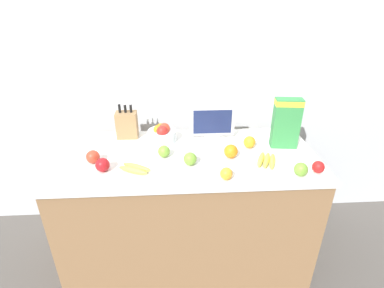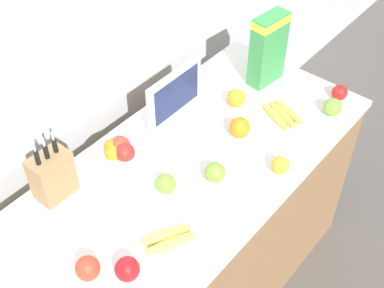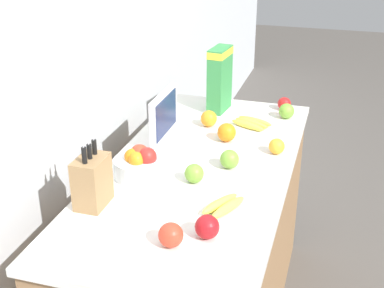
{
  "view_description": "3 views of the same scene",
  "coord_description": "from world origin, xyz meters",
  "views": [
    {
      "loc": [
        -0.07,
        -1.69,
        1.87
      ],
      "look_at": [
        0.04,
        0.05,
        0.97
      ],
      "focal_mm": 28.0,
      "sensor_mm": 36.0,
      "label": 1
    },
    {
      "loc": [
        -1.1,
        -0.93,
        2.44
      ],
      "look_at": [
        0.02,
        -0.01,
        1.02
      ],
      "focal_mm": 50.0,
      "sensor_mm": 36.0,
      "label": 2
    },
    {
      "loc": [
        -1.94,
        -0.55,
        1.95
      ],
      "look_at": [
        0.05,
        0.05,
        0.98
      ],
      "focal_mm": 50.0,
      "sensor_mm": 36.0,
      "label": 3
    }
  ],
  "objects": [
    {
      "name": "small_monitor",
      "position": [
        0.19,
        0.23,
        1.04
      ],
      "size": [
        0.31,
        0.03,
        0.24
      ],
      "color": "#B7B7BC",
      "rests_on": "counter"
    },
    {
      "name": "apple_front",
      "position": [
        0.02,
        -0.12,
        0.95
      ],
      "size": [
        0.08,
        0.08,
        0.08
      ],
      "primitive_type": "sphere",
      "color": "#6B9E33",
      "rests_on": "counter"
    },
    {
      "name": "apple_near_bananas",
      "position": [
        -0.15,
        -0.02,
        0.95
      ],
      "size": [
        0.08,
        0.08,
        0.08
      ],
      "primitive_type": "sphere",
      "color": "#6B9E33",
      "rests_on": "counter"
    },
    {
      "name": "orange_front_left",
      "position": [
        0.43,
        0.07,
        0.95
      ],
      "size": [
        0.08,
        0.08,
        0.08
      ],
      "primitive_type": "sphere",
      "color": "orange",
      "rests_on": "counter"
    },
    {
      "name": "knife_block",
      "position": [
        -0.41,
        0.29,
        1.01
      ],
      "size": [
        0.15,
        0.1,
        0.28
      ],
      "color": "#937047",
      "rests_on": "counter"
    },
    {
      "name": "apple_middle",
      "position": [
        -0.5,
        -0.17,
        0.96
      ],
      "size": [
        0.08,
        0.08,
        0.08
      ],
      "primitive_type": "sphere",
      "color": "#A31419",
      "rests_on": "counter"
    },
    {
      "name": "orange_near_bowl",
      "position": [
        0.21,
        -0.29,
        0.95
      ],
      "size": [
        0.07,
        0.07,
        0.07
      ],
      "primitive_type": "sphere",
      "color": "orange",
      "rests_on": "counter"
    },
    {
      "name": "apple_rear",
      "position": [
        0.76,
        -0.25,
        0.95
      ],
      "size": [
        0.07,
        0.07,
        0.07
      ],
      "primitive_type": "sphere",
      "color": "red",
      "rests_on": "counter"
    },
    {
      "name": "orange_mid_right",
      "position": [
        0.28,
        -0.05,
        0.96
      ],
      "size": [
        0.09,
        0.09,
        0.09
      ],
      "primitive_type": "sphere",
      "color": "orange",
      "rests_on": "counter"
    },
    {
      "name": "counter",
      "position": [
        0.0,
        0.0,
        0.46
      ],
      "size": [
        1.68,
        0.76,
        0.91
      ],
      "color": "olive",
      "rests_on": "ground_plane"
    },
    {
      "name": "cereal_box",
      "position": [
        0.66,
        0.08,
        1.1
      ],
      "size": [
        0.18,
        0.1,
        0.34
      ],
      "rotation": [
        0.0,
        0.0,
        -0.11
      ],
      "color": "#338442",
      "rests_on": "counter"
    },
    {
      "name": "banana_bunch_right",
      "position": [
        0.49,
        -0.13,
        0.93
      ],
      "size": [
        0.16,
        0.21,
        0.03
      ],
      "rotation": [
        0.0,
        0.0,
        1.19
      ],
      "color": "yellow",
      "rests_on": "counter"
    },
    {
      "name": "apple_by_knife_block",
      "position": [
        0.64,
        -0.28,
        0.95
      ],
      "size": [
        0.08,
        0.08,
        0.08
      ],
      "primitive_type": "sphere",
      "color": "#6B9E33",
      "rests_on": "counter"
    },
    {
      "name": "apple_leftmost",
      "position": [
        -0.58,
        -0.07,
        0.95
      ],
      "size": [
        0.08,
        0.08,
        0.08
      ],
      "primitive_type": "sphere",
      "color": "red",
      "rests_on": "counter"
    },
    {
      "name": "fruit_bowl",
      "position": [
        -0.16,
        0.21,
        0.97
      ],
      "size": [
        0.2,
        0.2,
        0.13
      ],
      "color": "silver",
      "rests_on": "counter"
    },
    {
      "name": "banana_bunch_left",
      "position": [
        -0.31,
        -0.18,
        0.93
      ],
      "size": [
        0.2,
        0.15,
        0.04
      ],
      "rotation": [
        0.0,
        0.0,
        5.83
      ],
      "color": "yellow",
      "rests_on": "counter"
    },
    {
      "name": "wall_back",
      "position": [
        0.0,
        0.6,
        1.3
      ],
      "size": [
        9.0,
        0.06,
        2.6
      ],
      "color": "silver",
      "rests_on": "ground_plane"
    }
  ]
}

